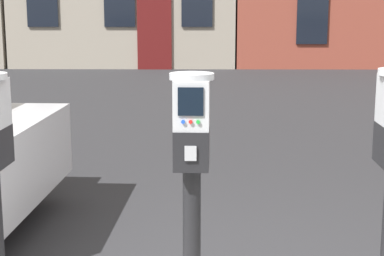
{
  "coord_description": "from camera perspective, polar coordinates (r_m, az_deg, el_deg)",
  "views": [
    {
      "loc": [
        -0.15,
        -3.21,
        1.74
      ],
      "look_at": [
        -0.19,
        -0.18,
        1.15
      ],
      "focal_mm": 57.51,
      "sensor_mm": 36.0,
      "label": 1
    }
  ],
  "objects": [
    {
      "name": "parking_meter_twin_adjacent",
      "position": [
        3.01,
        -0.02,
        -2.55
      ],
      "size": [
        0.22,
        0.26,
        1.3
      ],
      "rotation": [
        0.0,
        0.0,
        -1.6
      ],
      "color": "black",
      "rests_on": "sidewalk_slab"
    }
  ]
}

